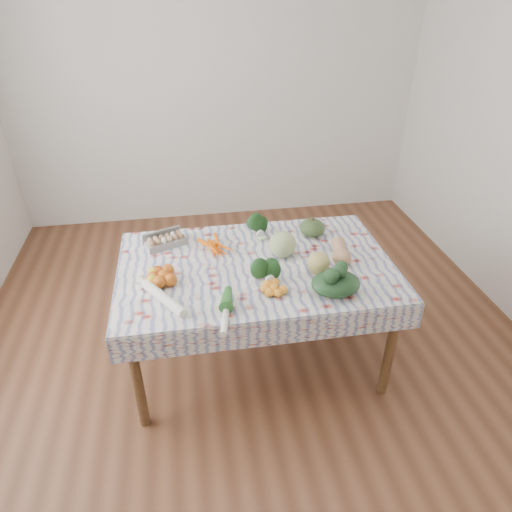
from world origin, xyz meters
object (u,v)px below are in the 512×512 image
kabocha_squash (312,228)px  grapefruit (318,263)px  egg_carton (166,242)px  cabbage (283,244)px  dining_table (256,275)px  butternut_squash (341,251)px

kabocha_squash → grapefruit: bearing=-101.0°
egg_carton → cabbage: cabbage is taller
egg_carton → kabocha_squash: (0.97, -0.01, 0.02)m
dining_table → kabocha_squash: kabocha_squash is taller
cabbage → dining_table: bearing=-159.9°
dining_table → cabbage: 0.25m
egg_carton → grapefruit: bearing=-48.9°
cabbage → grapefruit: 0.27m
dining_table → butternut_squash: (0.52, -0.03, 0.14)m
butternut_squash → grapefruit: grapefruit is taller
kabocha_squash → butternut_squash: same height
dining_table → egg_carton: size_ratio=6.24×
egg_carton → kabocha_squash: size_ratio=1.48×
butternut_squash → grapefruit: (-0.18, -0.12, 0.01)m
egg_carton → cabbage: 0.76m
grapefruit → butternut_squash: bearing=34.6°
grapefruit → dining_table: bearing=156.8°
egg_carton → butternut_squash: size_ratio=1.03×
egg_carton → butternut_squash: butternut_squash is taller
butternut_squash → kabocha_squash: bearing=118.1°
cabbage → egg_carton: bearing=161.5°
egg_carton → kabocha_squash: kabocha_squash is taller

